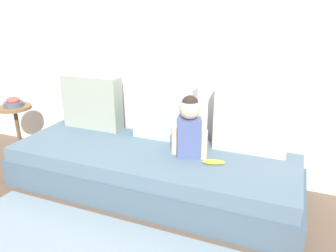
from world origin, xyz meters
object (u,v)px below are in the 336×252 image
Objects in this scene: throw_pillow_right at (252,118)px; banana at (213,162)px; throw_pillow_center at (164,113)px; side_table at (16,118)px; toddler at (189,125)px; throw_pillow_left at (92,102)px; couch at (150,171)px; fruit_bowl at (13,102)px.

banana is at bearing -120.95° from throw_pillow_right.
side_table is at bearing -173.91° from throw_pillow_center.
banana is (0.22, -0.07, -0.25)m from toddler.
throw_pillow_left is 1.13m from toddler.
throw_pillow_left reaches higher than throw_pillow_center.
throw_pillow_right is 2.41m from side_table.
banana is at bearing -15.05° from throw_pillow_left.
throw_pillow_center is at bearing 6.09° from side_table.
couch is 0.96m from throw_pillow_right.
throw_pillow_center reaches higher than fruit_bowl.
side_table reaches higher than couch.
throw_pillow_right is (1.53, 0.00, 0.03)m from throw_pillow_left.
throw_pillow_right is 1.10× the size of side_table.
toddler is at bearing 7.19° from couch.
throw_pillow_right reaches higher than throw_pillow_center.
side_table is at bearing 174.72° from couch.
throw_pillow_center is 1.63m from fruit_bowl.
banana is at bearing -4.80° from side_table.
throw_pillow_center is 1.13× the size of toddler.
throw_pillow_right is at bearing 22.78° from couch.
couch is at bearing -5.28° from fruit_bowl.
throw_pillow_right is (0.77, 0.00, 0.05)m from throw_pillow_center.
toddler is (0.33, 0.04, 0.45)m from couch.
throw_pillow_center is 2.98× the size of fruit_bowl.
throw_pillow_center reaches higher than side_table.
throw_pillow_center is 0.43m from toddler.
toddler reaches higher than couch.
throw_pillow_right is at bearing 0.00° from throw_pillow_center.
fruit_bowl is at bearing -173.91° from throw_pillow_center.
toddler is 2.65× the size of fruit_bowl.
side_table is (-1.62, -0.17, -0.20)m from throw_pillow_center.
throw_pillow_left is 0.87m from fruit_bowl.
banana is at bearing -4.80° from fruit_bowl.
side_table is (-0.85, -0.17, -0.22)m from throw_pillow_left.
throw_pillow_center is (0.00, 0.32, 0.43)m from couch.
fruit_bowl is (-1.62, -0.17, -0.03)m from throw_pillow_center.
fruit_bowl is (-2.17, 0.18, 0.19)m from banana.
throw_pillow_left is 3.15× the size of fruit_bowl.
side_table is 2.84× the size of fruit_bowl.
throw_pillow_left is 1.06× the size of throw_pillow_center.
toddler is at bearing -3.17° from side_table.
couch is 4.15× the size of throw_pillow_right.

